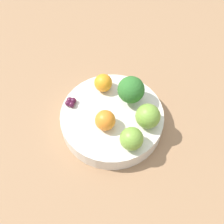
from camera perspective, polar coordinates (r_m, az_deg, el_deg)
The scene contains 9 objects.
ground_plane at distance 0.76m, azimuth 0.00°, elevation -2.95°, with size 6.00×6.00×0.00m, color gray.
table_surface at distance 0.75m, azimuth 0.00°, elevation -2.57°, with size 1.20×1.20×0.02m.
bowl at distance 0.73m, azimuth 0.00°, elevation -1.33°, with size 0.24×0.24×0.04m.
broccoli at distance 0.70m, azimuth 3.50°, elevation 4.06°, with size 0.06×0.06×0.07m.
apple_red at distance 0.65m, azimuth 3.56°, elevation -4.92°, with size 0.05×0.05×0.05m.
apple_green at distance 0.68m, azimuth 6.58°, elevation -0.75°, with size 0.06×0.06×0.06m.
orange_front at distance 0.74m, azimuth -1.62°, elevation 5.36°, with size 0.04×0.04×0.04m.
orange_back at distance 0.67m, azimuth -1.26°, elevation -1.53°, with size 0.05×0.05×0.05m.
grape_cluster at distance 0.73m, azimuth -7.56°, elevation 1.80°, with size 0.03×0.03×0.01m.
Camera 1 is at (-0.34, 0.18, 0.66)m, focal length 50.00 mm.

